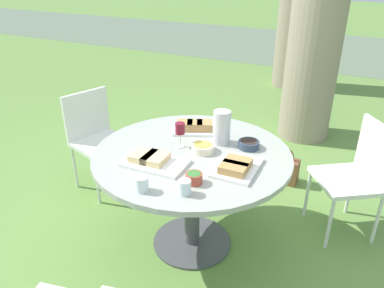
{
  "coord_description": "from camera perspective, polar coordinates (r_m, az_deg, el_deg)",
  "views": [
    {
      "loc": [
        1.02,
        -1.97,
        1.93
      ],
      "look_at": [
        0.0,
        0.0,
        0.83
      ],
      "focal_mm": 35.0,
      "sensor_mm": 36.0,
      "label": 1
    }
  ],
  "objects": [
    {
      "name": "platter_charcuterie",
      "position": [
        2.36,
        -6.03,
        -2.44
      ],
      "size": [
        0.4,
        0.27,
        0.06
      ],
      "color": "white",
      "rests_on": "dining_table"
    },
    {
      "name": "ground_plane",
      "position": [
        2.94,
        0.0,
        -14.72
      ],
      "size": [
        40.0,
        40.0,
        0.0
      ],
      "primitive_type": "plane",
      "color": "#668E42"
    },
    {
      "name": "bowl_olives",
      "position": [
        2.57,
        8.65,
        0.0
      ],
      "size": [
        0.14,
        0.14,
        0.05
      ],
      "color": "#334256",
      "rests_on": "dining_table"
    },
    {
      "name": "cup_water_near",
      "position": [
        2.09,
        -7.65,
        -6.06
      ],
      "size": [
        0.07,
        0.07,
        0.09
      ],
      "color": "silver",
      "rests_on": "dining_table"
    },
    {
      "name": "platter_sandwich_side",
      "position": [
        2.78,
        0.42,
        2.58
      ],
      "size": [
        0.37,
        0.31,
        0.08
      ],
      "color": "white",
      "rests_on": "dining_table"
    },
    {
      "name": "water_pitcher",
      "position": [
        2.58,
        4.57,
        2.56
      ],
      "size": [
        0.13,
        0.12,
        0.24
      ],
      "color": "silver",
      "rests_on": "dining_table"
    },
    {
      "name": "handbag",
      "position": [
        3.68,
        13.57,
        -3.76
      ],
      "size": [
        0.3,
        0.14,
        0.37
      ],
      "color": "brown",
      "rests_on": "ground_plane"
    },
    {
      "name": "river_strip",
      "position": [
        9.73,
        21.33,
        13.17
      ],
      "size": [
        40.0,
        4.31,
        0.01
      ],
      "color": "#6B7F5B",
      "rests_on": "ground_plane"
    },
    {
      "name": "dining_table",
      "position": [
        2.56,
        0.0,
        -3.62
      ],
      "size": [
        1.33,
        1.33,
        0.77
      ],
      "color": "#4C4C51",
      "rests_on": "ground_plane"
    },
    {
      "name": "cup_water_far",
      "position": [
        2.05,
        -1.14,
        -6.59
      ],
      "size": [
        0.07,
        0.07,
        0.08
      ],
      "color": "silver",
      "rests_on": "dining_table"
    },
    {
      "name": "chair_near_left",
      "position": [
        3.03,
        23.97,
        -3.79
      ],
      "size": [
        0.6,
        0.6,
        0.89
      ],
      "color": "silver",
      "rests_on": "ground_plane"
    },
    {
      "name": "platter_bread_main",
      "position": [
        2.29,
        6.78,
        -3.44
      ],
      "size": [
        0.26,
        0.36,
        0.07
      ],
      "color": "white",
      "rests_on": "dining_table"
    },
    {
      "name": "bowl_salad",
      "position": [
        2.15,
        0.3,
        -5.13
      ],
      "size": [
        0.1,
        0.1,
        0.06
      ],
      "color": "#B74733",
      "rests_on": "dining_table"
    },
    {
      "name": "chair_near_right",
      "position": [
        3.47,
        -14.49,
        1.59
      ],
      "size": [
        0.53,
        0.54,
        0.89
      ],
      "color": "silver",
      "rests_on": "ground_plane"
    },
    {
      "name": "bowl_fries",
      "position": [
        2.49,
        1.69,
        -0.54
      ],
      "size": [
        0.15,
        0.15,
        0.05
      ],
      "color": "beige",
      "rests_on": "dining_table"
    },
    {
      "name": "wine_glass",
      "position": [
        2.52,
        -1.83,
        2.21
      ],
      "size": [
        0.07,
        0.07,
        0.17
      ],
      "color": "silver",
      "rests_on": "dining_table"
    }
  ]
}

